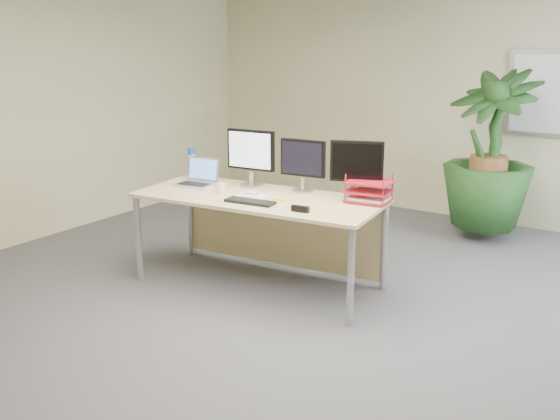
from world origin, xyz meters
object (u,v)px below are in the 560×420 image
Objects in this scene: desk at (265,212)px; monitor_right at (303,162)px; laptop at (198,178)px; floor_plant at (488,172)px; monitor_left at (251,154)px.

monitor_right reaches higher than desk.
desk is at bearing 5.42° from laptop.
floor_plant is 2.71m from monitor_left.
laptop is (-0.72, -0.07, 0.24)m from desk.
laptop is at bearing -155.75° from monitor_left.
desk is 6.04× the size of laptop.
floor_plant is (1.29, 2.34, 0.10)m from desk.
floor_plant is at bearing 50.16° from laptop.
monitor_left is at bearing 24.25° from laptop.
desk is 4.26× the size of monitor_left.
monitor_left is at bearing -125.13° from floor_plant.
floor_plant is 2.38m from monitor_right.
floor_plant reaches higher than desk.
desk is 0.56m from monitor_right.
floor_plant is at bearing 63.69° from monitor_right.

